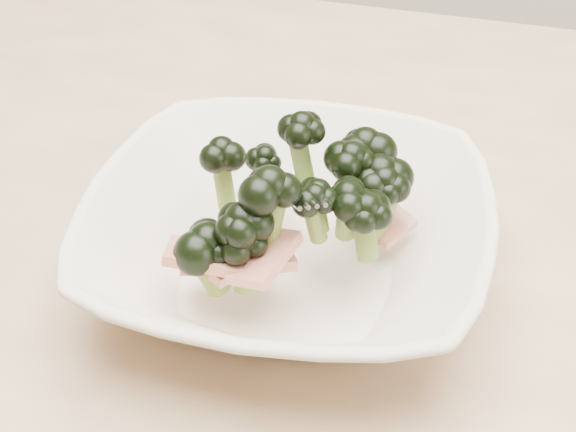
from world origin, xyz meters
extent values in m
cube|color=tan|center=(0.00, 0.00, 0.73)|extent=(1.20, 0.80, 0.04)
cylinder|color=tan|center=(-0.55, 0.35, 0.35)|extent=(0.06, 0.06, 0.71)
imported|color=beige|center=(-0.01, -0.07, 0.78)|extent=(0.29, 0.29, 0.06)
cylinder|color=#5A7426|center=(-0.06, -0.05, 0.80)|extent=(0.02, 0.02, 0.04)
ellipsoid|color=black|center=(-0.06, -0.05, 0.83)|extent=(0.03, 0.03, 0.03)
cylinder|color=#5A7426|center=(0.01, -0.09, 0.81)|extent=(0.02, 0.01, 0.03)
ellipsoid|color=black|center=(0.01, -0.09, 0.83)|extent=(0.03, 0.03, 0.02)
cylinder|color=#5A7426|center=(-0.04, -0.02, 0.79)|extent=(0.02, 0.02, 0.03)
ellipsoid|color=black|center=(-0.04, -0.02, 0.81)|extent=(0.03, 0.03, 0.02)
cylinder|color=#5A7426|center=(-0.01, -0.04, 0.83)|extent=(0.02, 0.02, 0.04)
ellipsoid|color=black|center=(-0.01, -0.04, 0.85)|extent=(0.03, 0.03, 0.03)
cylinder|color=#5A7426|center=(0.03, -0.08, 0.81)|extent=(0.02, 0.02, 0.03)
ellipsoid|color=black|center=(0.03, -0.08, 0.83)|extent=(0.03, 0.03, 0.03)
cylinder|color=#5A7426|center=(0.04, -0.04, 0.80)|extent=(0.02, 0.03, 0.04)
ellipsoid|color=black|center=(0.04, -0.04, 0.82)|extent=(0.04, 0.04, 0.03)
cylinder|color=#5A7426|center=(0.03, -0.02, 0.80)|extent=(0.02, 0.03, 0.05)
ellipsoid|color=black|center=(0.03, -0.02, 0.83)|extent=(0.04, 0.04, 0.03)
cylinder|color=#5A7426|center=(-0.02, -0.12, 0.80)|extent=(0.02, 0.02, 0.04)
ellipsoid|color=black|center=(-0.02, -0.12, 0.82)|extent=(0.03, 0.03, 0.03)
cylinder|color=#5A7426|center=(0.01, -0.08, 0.82)|extent=(0.02, 0.01, 0.03)
ellipsoid|color=black|center=(0.01, -0.08, 0.83)|extent=(0.03, 0.03, 0.02)
cylinder|color=#5A7426|center=(0.03, -0.04, 0.81)|extent=(0.02, 0.02, 0.04)
ellipsoid|color=black|center=(0.03, -0.04, 0.83)|extent=(0.03, 0.03, 0.03)
cylinder|color=#5A7426|center=(0.05, -0.04, 0.79)|extent=(0.03, 0.02, 0.05)
ellipsoid|color=black|center=(0.05, -0.04, 0.82)|extent=(0.04, 0.04, 0.03)
cylinder|color=#5A7426|center=(-0.04, -0.13, 0.79)|extent=(0.03, 0.02, 0.04)
ellipsoid|color=black|center=(-0.04, -0.13, 0.81)|extent=(0.04, 0.04, 0.03)
cylinder|color=#5A7426|center=(0.04, -0.08, 0.80)|extent=(0.02, 0.02, 0.04)
ellipsoid|color=black|center=(0.04, -0.08, 0.82)|extent=(0.03, 0.03, 0.03)
cylinder|color=#5A7426|center=(-0.02, -0.12, 0.81)|extent=(0.02, 0.02, 0.04)
ellipsoid|color=black|center=(-0.02, -0.12, 0.83)|extent=(0.04, 0.04, 0.03)
cylinder|color=#5A7426|center=(-0.01, -0.10, 0.82)|extent=(0.02, 0.02, 0.04)
ellipsoid|color=black|center=(-0.01, -0.10, 0.85)|extent=(0.04, 0.04, 0.03)
cube|color=maroon|center=(-0.02, -0.11, 0.79)|extent=(0.05, 0.04, 0.01)
cube|color=maroon|center=(0.05, -0.03, 0.78)|extent=(0.05, 0.05, 0.02)
cube|color=maroon|center=(-0.01, -0.12, 0.81)|extent=(0.04, 0.05, 0.02)
cube|color=maroon|center=(-0.04, -0.13, 0.80)|extent=(0.06, 0.04, 0.02)
cube|color=maroon|center=(-0.04, -0.11, 0.78)|extent=(0.06, 0.04, 0.01)
cube|color=maroon|center=(-0.04, -0.12, 0.79)|extent=(0.05, 0.05, 0.01)
camera|label=1|loc=(0.11, -0.47, 1.11)|focal=50.00mm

